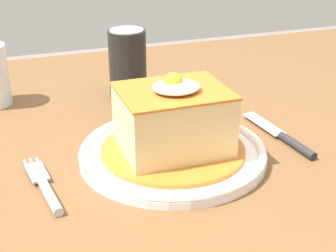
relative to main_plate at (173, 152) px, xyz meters
name	(u,v)px	position (x,y,z in m)	size (l,w,h in m)	color
dining_table	(162,174)	(0.03, 0.12, -0.11)	(1.45, 0.85, 0.73)	brown
main_plate	(173,152)	(0.00, 0.00, 0.00)	(0.26, 0.26, 0.02)	white
sandwich_meal	(173,123)	(0.00, 0.00, 0.04)	(0.20, 0.20, 0.11)	#C66B23
fork	(46,188)	(-0.18, -0.03, 0.00)	(0.03, 0.14, 0.01)	silver
knife	(287,139)	(0.17, -0.01, 0.00)	(0.03, 0.17, 0.01)	#262628
soda_can	(128,64)	(0.00, 0.24, 0.05)	(0.07, 0.07, 0.12)	black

